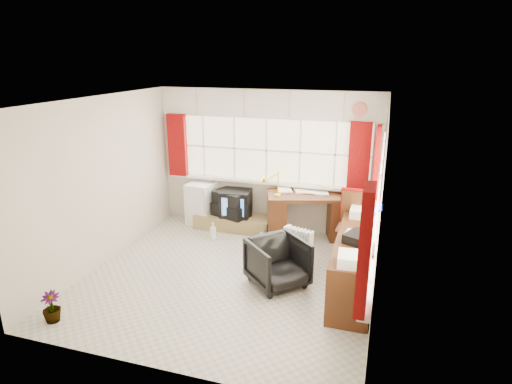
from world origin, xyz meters
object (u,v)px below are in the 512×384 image
(desk, at_px, (307,213))
(crt_tv, at_px, (236,203))
(task_chair, at_px, (353,224))
(desk_lamp, at_px, (278,179))
(office_chair, at_px, (278,263))
(credenza, at_px, (354,262))
(mini_fridge, at_px, (201,203))
(tv_bench, at_px, (234,222))
(radiator, at_px, (300,251))

(desk, bearing_deg, crt_tv, 179.49)
(desk, relative_size, task_chair, 1.35)
(desk_lamp, xyz_separation_m, office_chair, (0.39, -1.53, -0.74))
(desk, xyz_separation_m, office_chair, (-0.08, -1.76, -0.10))
(desk_lamp, relative_size, credenza, 0.21)
(credenza, height_order, mini_fridge, credenza)
(office_chair, xyz_separation_m, mini_fridge, (-1.94, 1.81, 0.06))
(desk, relative_size, tv_bench, 1.07)
(radiator, bearing_deg, desk_lamp, 122.49)
(desk_lamp, height_order, credenza, desk_lamp)
(task_chair, height_order, office_chair, task_chair)
(desk, distance_m, tv_bench, 1.38)
(task_chair, height_order, tv_bench, task_chair)
(desk_lamp, bearing_deg, task_chair, -17.91)
(desk, bearing_deg, task_chair, -37.91)
(desk_lamp, distance_m, office_chair, 1.75)
(desk_lamp, relative_size, radiator, 0.70)
(desk_lamp, relative_size, task_chair, 0.38)
(office_chair, xyz_separation_m, credenza, (1.01, 0.21, 0.06))
(credenza, relative_size, tv_bench, 1.43)
(tv_bench, bearing_deg, office_chair, -53.63)
(task_chair, distance_m, crt_tv, 2.24)
(desk, bearing_deg, tv_bench, -178.87)
(radiator, height_order, crt_tv, crt_tv)
(radiator, bearing_deg, desk, 95.31)
(task_chair, relative_size, crt_tv, 1.96)
(mini_fridge, bearing_deg, tv_bench, -6.81)
(task_chair, distance_m, mini_fridge, 2.94)
(desk, distance_m, crt_tv, 1.31)
(radiator, bearing_deg, credenza, -26.76)
(radiator, relative_size, tv_bench, 0.43)
(task_chair, xyz_separation_m, radiator, (-0.73, -0.48, -0.34))
(tv_bench, bearing_deg, desk, 1.13)
(desk_lamp, distance_m, mini_fridge, 1.71)
(desk_lamp, xyz_separation_m, crt_tv, (-0.84, 0.24, -0.59))
(desk, bearing_deg, radiator, -84.69)
(desk_lamp, xyz_separation_m, mini_fridge, (-1.55, 0.28, -0.69))
(desk_lamp, distance_m, tv_bench, 1.31)
(desk_lamp, bearing_deg, mini_fridge, 169.75)
(crt_tv, bearing_deg, tv_bench, -135.57)
(desk, height_order, task_chair, task_chair)
(desk_lamp, distance_m, task_chair, 1.45)
(radiator, distance_m, mini_fridge, 2.43)
(desk, height_order, crt_tv, desk)
(desk_lamp, distance_m, radiator, 1.36)
(task_chair, distance_m, tv_bench, 2.31)
(desk, relative_size, desk_lamp, 3.56)
(desk, height_order, tv_bench, desk)
(desk, distance_m, desk_lamp, 0.83)
(mini_fridge, bearing_deg, radiator, -29.15)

